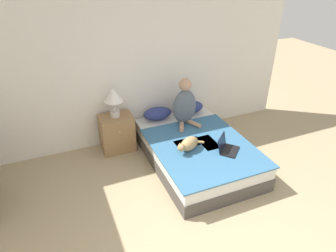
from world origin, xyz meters
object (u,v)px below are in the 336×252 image
pillow_far (190,107)px  cat_tabby (189,144)px  table_lamp (113,97)px  pillow_near (157,113)px  nightstand (117,133)px  person_sitting (185,105)px  bed (196,151)px  laptop_open (227,148)px

pillow_far → cat_tabby: size_ratio=0.98×
pillow_far → table_lamp: table_lamp is taller
pillow_near → nightstand: pillow_near is taller
cat_tabby → pillow_near: bearing=-112.4°
person_sitting → nightstand: bearing=165.1°
pillow_near → cat_tabby: pillow_near is taller
bed → cat_tabby: bearing=-140.9°
pillow_far → bed: bearing=-109.6°
person_sitting → table_lamp: size_ratio=1.65×
bed → laptop_open: laptop_open is taller
bed → table_lamp: table_lamp is taller
pillow_far → cat_tabby: pillow_far is taller
laptop_open → pillow_far: bearing=45.6°
pillow_near → laptop_open: laptop_open is taller
bed → cat_tabby: (-0.23, -0.19, 0.30)m
bed → nightstand: size_ratio=3.39×
person_sitting → cat_tabby: person_sitting is taller
person_sitting → table_lamp: bearing=164.7°
person_sitting → laptop_open: size_ratio=1.95×
pillow_far → nightstand: (-1.33, -0.03, -0.20)m
pillow_near → nightstand: bearing=-177.8°
laptop_open → person_sitting: bearing=60.0°
bed → nightstand: nightstand is taller
person_sitting → laptop_open: 1.02m
pillow_far → person_sitting: person_sitting is taller
bed → person_sitting: person_sitting is taller
bed → person_sitting: 0.76m
pillow_far → person_sitting: bearing=-129.4°
laptop_open → nightstand: 1.79m
bed → laptop_open: 0.55m
cat_tabby → table_lamp: table_lamp is taller
laptop_open → table_lamp: size_ratio=0.85×
pillow_far → nightstand: size_ratio=0.81×
person_sitting → cat_tabby: 0.82m
person_sitting → table_lamp: (-1.07, 0.29, 0.20)m
cat_tabby → nightstand: size_ratio=0.82×
cat_tabby → nightstand: nightstand is taller
bed → laptop_open: bearing=-57.9°
nightstand → table_lamp: table_lamp is taller
cat_tabby → nightstand: (-0.79, 1.02, -0.20)m
pillow_far → laptop_open: size_ratio=1.22×
pillow_far → table_lamp: 1.39m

